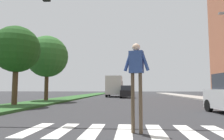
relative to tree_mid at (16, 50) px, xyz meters
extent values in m
plane|color=#2D2D30|center=(8.56, 15.52, -3.94)|extent=(140.00, 140.00, 0.00)
cube|color=silver|center=(4.96, -7.44, -3.94)|extent=(0.45, 2.20, 0.01)
cube|color=silver|center=(5.86, -7.44, -3.94)|extent=(0.45, 2.20, 0.01)
cube|color=silver|center=(6.76, -7.44, -3.94)|extent=(0.45, 2.20, 0.01)
cube|color=silver|center=(7.66, -7.44, -3.94)|extent=(0.45, 2.20, 0.01)
cube|color=silver|center=(8.56, -7.44, -3.94)|extent=(0.45, 2.20, 0.01)
cube|color=silver|center=(9.46, -7.44, -3.94)|extent=(0.45, 2.20, 0.01)
cube|color=silver|center=(10.36, -7.44, -3.94)|extent=(0.45, 2.20, 0.01)
cube|color=#2D5B28|center=(0.43, 13.52, -3.86)|extent=(3.12, 64.00, 0.15)
cylinder|color=#4C3823|center=(0.00, 0.00, -2.37)|extent=(0.36, 0.36, 2.85)
sphere|color=#1E4C19|center=(0.00, 0.00, 0.03)|extent=(3.23, 3.23, 3.23)
cylinder|color=#4C3823|center=(0.04, 5.25, -2.31)|extent=(0.36, 0.36, 2.95)
sphere|color=#2D6628|center=(0.04, 5.25, 0.34)|extent=(3.93, 3.93, 3.93)
cube|color=#9E9991|center=(16.81, 13.52, -3.86)|extent=(3.00, 64.00, 0.15)
cube|color=gray|center=(15.81, 4.00, 3.61)|extent=(0.90, 0.24, 0.16)
cylinder|color=brown|center=(8.12, -7.75, -3.11)|extent=(0.12, 0.12, 1.65)
cylinder|color=brown|center=(7.90, -7.69, -3.11)|extent=(0.12, 0.12, 1.65)
cube|color=#334C8C|center=(8.01, -7.72, -1.98)|extent=(0.43, 0.34, 0.62)
cylinder|color=#334C8C|center=(8.24, -7.79, -1.95)|extent=(0.28, 0.16, 0.58)
cylinder|color=#334C8C|center=(7.78, -7.65, -1.95)|extent=(0.28, 0.16, 0.58)
sphere|color=beige|center=(8.01, -7.72, -1.56)|extent=(0.27, 0.27, 0.22)
cylinder|color=black|center=(12.03, -1.98, -3.62)|extent=(0.27, 0.66, 0.64)
cube|color=black|center=(7.44, 14.79, -3.32)|extent=(1.93, 4.33, 0.79)
cube|color=#2D333D|center=(7.44, 14.57, -2.60)|extent=(1.64, 1.97, 0.65)
cylinder|color=black|center=(6.57, 16.45, -3.62)|extent=(0.24, 0.65, 0.64)
cylinder|color=black|center=(8.20, 16.50, -3.62)|extent=(0.24, 0.65, 0.64)
cylinder|color=black|center=(6.67, 13.07, -3.62)|extent=(0.24, 0.65, 0.64)
cylinder|color=black|center=(8.30, 13.13, -3.62)|extent=(0.24, 0.65, 0.64)
cube|color=black|center=(5.53, 20.72, -2.49)|extent=(2.30, 2.00, 2.20)
cube|color=beige|center=(5.53, 17.62, -2.19)|extent=(2.30, 4.20, 2.70)
cylinder|color=black|center=(4.48, 20.72, -3.49)|extent=(0.30, 0.90, 0.90)
cylinder|color=black|center=(6.58, 20.72, -3.49)|extent=(0.30, 0.90, 0.90)
cylinder|color=black|center=(4.48, 16.57, -3.49)|extent=(0.30, 0.90, 0.90)
cylinder|color=black|center=(6.58, 16.57, -3.49)|extent=(0.30, 0.90, 0.90)
camera|label=1|loc=(7.81, -13.49, -2.73)|focal=32.99mm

